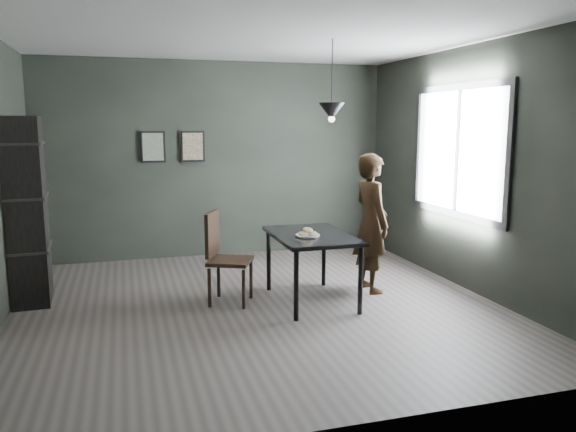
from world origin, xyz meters
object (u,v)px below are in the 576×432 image
object	(u,v)px
wood_chair	(222,251)
shelf_unit	(27,211)
woman	(371,223)
cafe_table	(312,241)
pendant_lamp	(332,111)
white_plate	(308,236)

from	to	relation	value
wood_chair	shelf_unit	xyz separation A→B (m)	(-1.99, 0.61, 0.43)
woman	wood_chair	xyz separation A→B (m)	(-1.72, 0.04, -0.23)
cafe_table	woman	size ratio (longest dim) A/B	0.75
pendant_lamp	wood_chair	bearing A→B (deg)	173.13
white_plate	cafe_table	bearing A→B (deg)	54.42
white_plate	wood_chair	bearing A→B (deg)	156.99
pendant_lamp	woman	bearing A→B (deg)	10.65
shelf_unit	cafe_table	bearing A→B (deg)	-19.67
wood_chair	pendant_lamp	world-z (taller)	pendant_lamp
cafe_table	white_plate	size ratio (longest dim) A/B	5.22
white_plate	woman	xyz separation A→B (m)	(0.87, 0.32, 0.04)
shelf_unit	pendant_lamp	world-z (taller)	pendant_lamp
white_plate	wood_chair	distance (m)	0.94
shelf_unit	woman	bearing A→B (deg)	-13.33
wood_chair	shelf_unit	bearing A→B (deg)	-172.51
cafe_table	white_plate	bearing A→B (deg)	-125.58
white_plate	woman	bearing A→B (deg)	20.07
wood_chair	pendant_lamp	distance (m)	1.90
shelf_unit	pendant_lamp	size ratio (longest dim) A/B	2.31
woman	pendant_lamp	distance (m)	1.37
white_plate	pendant_lamp	size ratio (longest dim) A/B	0.27
cafe_table	woman	xyz separation A→B (m)	(0.79, 0.20, 0.13)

